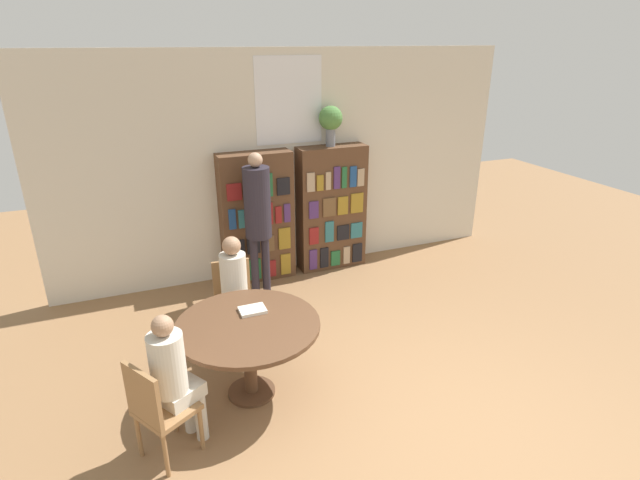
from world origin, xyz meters
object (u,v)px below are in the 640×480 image
chair_left_side (234,298)px  seated_reader_left (235,287)px  chair_near_camera (157,407)px  reading_table (248,334)px  librarian_standing (258,210)px  bookshelf_right (331,208)px  seated_reader_right (174,374)px  flower_vase (331,120)px  bookshelf_left (257,218)px

chair_left_side → seated_reader_left: 0.28m
chair_near_camera → reading_table: bearing=90.0°
chair_left_side → librarian_standing: size_ratio=0.48×
chair_near_camera → librarian_standing: (1.47, 2.36, 0.66)m
bookshelf_right → seated_reader_right: size_ratio=1.42×
seated_reader_right → librarian_standing: size_ratio=0.66×
chair_left_side → chair_near_camera: bearing=63.0°
bookshelf_right → chair_left_side: 2.25m
bookshelf_right → reading_table: (-1.82, -2.36, -0.23)m
flower_vase → reading_table: bearing=-127.3°
flower_vase → chair_left_side: (-1.72, -1.38, -1.59)m
flower_vase → reading_table: size_ratio=0.41×
bookshelf_right → reading_table: bookshelf_right is taller
seated_reader_right → flower_vase: bearing=107.1°
bookshelf_left → librarian_standing: bearing=-103.0°
seated_reader_right → librarian_standing: librarian_standing is taller
chair_near_camera → bookshelf_right: bearing=106.0°
seated_reader_left → reading_table: bearing=90.0°
flower_vase → chair_near_camera: (-2.65, -2.87, -1.59)m
chair_near_camera → seated_reader_right: 0.27m
bookshelf_left → seated_reader_right: 3.12m
flower_vase → seated_reader_left: 2.71m
bookshelf_right → chair_near_camera: 3.93m
bookshelf_right → chair_near_camera: bookshelf_right is taller
bookshelf_left → flower_vase: flower_vase is taller
reading_table → seated_reader_right: seated_reader_right is taller
flower_vase → seated_reader_left: size_ratio=0.42×
bookshelf_right → reading_table: bearing=-127.7°
chair_left_side → seated_reader_right: (-0.77, -1.39, 0.20)m
flower_vase → chair_near_camera: bearing=-132.7°
bookshelf_right → flower_vase: 1.22m
chair_near_camera → seated_reader_left: size_ratio=0.71×
reading_table → bookshelf_right: bearing=52.3°
bookshelf_right → flower_vase: bearing=167.1°
reading_table → seated_reader_left: size_ratio=1.03×
flower_vase → librarian_standing: bearing=-156.7°
chair_near_camera → chair_left_side: 1.75m
bookshelf_right → chair_near_camera: size_ratio=1.95×
seated_reader_left → librarian_standing: bearing=-112.8°
bookshelf_left → seated_reader_right: size_ratio=1.42×
chair_near_camera → chair_left_side: bearing=117.0°
librarian_standing → bookshelf_right: bearing=22.7°
flower_vase → librarian_standing: flower_vase is taller
chair_left_side → librarian_standing: (0.54, 0.88, 0.66)m
chair_near_camera → chair_left_side: (0.93, 1.49, 0.00)m
bookshelf_left → bookshelf_right: bearing=0.0°
seated_reader_left → seated_reader_right: bearing=63.0°
reading_table → librarian_standing: 2.02m
bookshelf_left → seated_reader_left: bookshelf_left is taller
flower_vase → librarian_standing: size_ratio=0.28×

